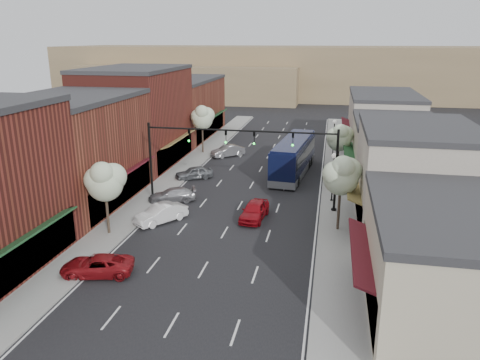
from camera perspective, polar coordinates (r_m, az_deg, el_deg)
The scene contains 29 objects.
ground at distance 33.43m, azimuth -2.67°, elevation -7.74°, with size 160.00×160.00×0.00m, color black.
sidewalk_left at distance 52.37m, azimuth -6.83°, elevation 1.44°, with size 2.80×73.00×0.15m, color gray.
sidewalk_right at distance 49.96m, azimuth 11.85°, elevation 0.43°, with size 2.80×73.00×0.15m, color gray.
curb_left at distance 51.97m, azimuth -5.36°, elevation 1.36°, with size 0.25×73.00×0.17m, color gray.
curb_right at distance 49.95m, azimuth 10.25°, elevation 0.52°, with size 0.25×73.00×0.17m, color gray.
bldg_left_midnear at distance 42.56m, azimuth -19.74°, elevation 3.31°, with size 10.14×14.10×9.40m.
bldg_left_midfar at distance 54.67m, azimuth -12.43°, elevation 7.54°, with size 10.14×14.10×10.90m.
bldg_left_far at distance 69.64m, azimuth -7.15°, elevation 8.71°, with size 10.14×18.10×8.40m.
bldg_right_near at distance 26.70m, azimuth 24.02°, elevation -9.03°, with size 9.14×12.10×5.90m.
bldg_right_midnear at distance 37.42m, azimuth 20.45°, elevation 0.27°, with size 9.14×12.10×7.90m.
bldg_right_midfar at distance 49.10m, azimuth 18.27°, elevation 3.38°, with size 9.14×12.10×6.40m.
bldg_right_far at distance 62.66m, azimuth 16.89°, elevation 6.74°, with size 9.14×16.10×7.40m.
hill_far at distance 119.97m, azimuth 7.76°, elevation 12.97°, with size 120.00×30.00×12.00m, color #7A6647.
hill_near at distance 112.69m, azimuth -5.75°, elevation 11.77°, with size 50.00×20.00×8.00m, color #7A6647.
signal_mast_right at distance 38.66m, azimuth 8.21°, elevation 2.79°, with size 8.22×0.46×7.00m.
signal_mast_left at distance 40.75m, azimuth -7.80°, elevation 3.54°, with size 8.22×0.46×7.00m.
tree_right_near at distance 34.76m, azimuth 12.30°, elevation 0.68°, with size 2.85×2.65×5.95m.
tree_right_far at distance 50.43m, azimuth 12.05°, elevation 5.16°, with size 2.85×2.65×5.43m.
tree_left_near at distance 34.70m, azimuth -16.15°, elevation -0.03°, with size 2.85×2.65×5.69m.
tree_left_far at distance 58.34m, azimuth -4.61°, elevation 7.65°, with size 2.85×2.65×6.13m.
lamp_post_near at distance 41.45m, azimuth 11.32°, elevation 1.29°, with size 0.44×0.44×4.44m.
lamp_post_far at distance 58.52m, azimuth 11.40°, elevation 5.81°, with size 0.44×0.44×4.44m.
coach_bus at distance 49.86m, azimuth 6.56°, elevation 2.89°, with size 3.92×12.52×3.76m.
red_hatchback at distance 37.46m, azimuth 1.77°, elevation -3.73°, with size 1.74×4.32×1.47m, color maroon.
parked_car_a at distance 30.34m, azimuth -17.04°, elevation -9.94°, with size 2.03×4.41×1.23m, color maroon.
parked_car_b at distance 37.37m, azimuth -9.62°, elevation -4.07°, with size 1.51×4.32×1.42m, color silver.
parked_car_c at distance 41.92m, azimuth -8.26°, elevation -1.81°, with size 1.70×4.19×1.22m, color #9D9DA2.
parked_car_d at distance 48.35m, azimuth -5.63°, elevation 0.88°, with size 1.55×3.85×1.31m, color slate.
parked_car_e at distance 57.37m, azimuth -1.50°, elevation 3.56°, with size 1.47×4.21×1.39m, color gray.
Camera 1 is at (7.36, -29.49, 13.93)m, focal length 35.00 mm.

